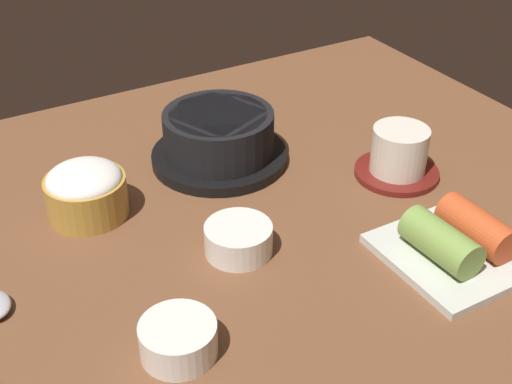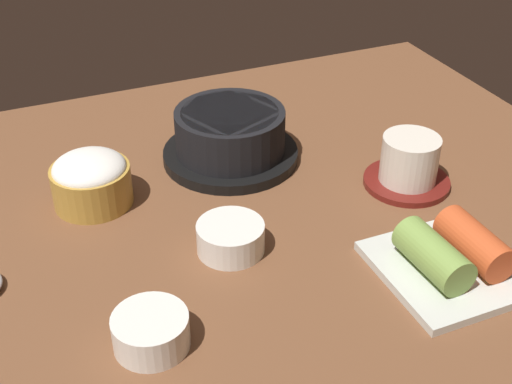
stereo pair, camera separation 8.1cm
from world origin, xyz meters
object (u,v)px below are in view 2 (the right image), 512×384
at_px(tea_cup_with_saucer, 409,164).
at_px(banchan_cup_center, 231,237).
at_px(kimchi_plate, 452,257).
at_px(stone_pot, 230,136).
at_px(rice_bowl, 91,179).
at_px(side_bowl_near, 151,330).

bearing_deg(tea_cup_with_saucer, banchan_cup_center, -171.64).
bearing_deg(kimchi_plate, banchan_cup_center, 147.80).
bearing_deg(stone_pot, rice_bowl, -170.74).
height_order(stone_pot, rice_bowl, stone_pot).
bearing_deg(rice_bowl, stone_pot, 9.26).
xyz_separation_m(stone_pot, kimchi_plate, (0.13, -0.31, -0.02)).
relative_size(stone_pot, banchan_cup_center, 2.40).
bearing_deg(rice_bowl, tea_cup_with_saucer, -17.10).
height_order(banchan_cup_center, kimchi_plate, kimchi_plate).
height_order(rice_bowl, side_bowl_near, rice_bowl).
distance_m(rice_bowl, side_bowl_near, 0.26).
distance_m(rice_bowl, kimchi_plate, 0.43).
xyz_separation_m(stone_pot, tea_cup_with_saucer, (0.18, -0.15, -0.00)).
height_order(tea_cup_with_saucer, side_bowl_near, tea_cup_with_saucer).
height_order(stone_pot, banchan_cup_center, stone_pot).
height_order(stone_pot, kimchi_plate, stone_pot).
bearing_deg(kimchi_plate, side_bowl_near, 176.08).
bearing_deg(banchan_cup_center, kimchi_plate, -32.20).
distance_m(rice_bowl, tea_cup_with_saucer, 0.39).
relative_size(rice_bowl, banchan_cup_center, 1.27).
distance_m(stone_pot, side_bowl_near, 0.35).
relative_size(tea_cup_with_saucer, kimchi_plate, 0.74).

